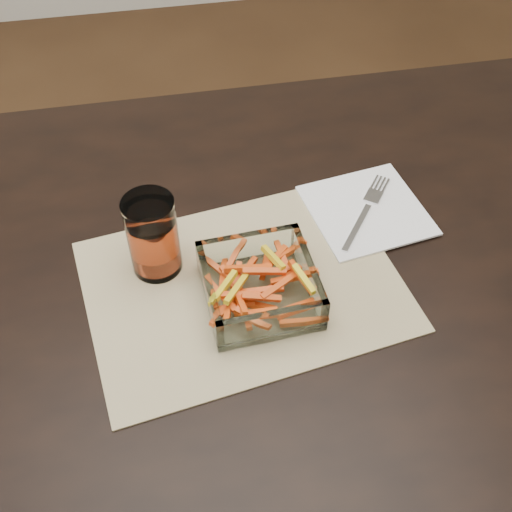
% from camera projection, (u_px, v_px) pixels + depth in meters
% --- Properties ---
extents(dining_table, '(1.60, 0.90, 0.75)m').
position_uv_depth(dining_table, '(274.00, 292.00, 1.04)').
color(dining_table, black).
rests_on(dining_table, ground).
extents(placemat, '(0.49, 0.39, 0.00)m').
position_uv_depth(placemat, '(243.00, 285.00, 0.94)').
color(placemat, tan).
rests_on(placemat, dining_table).
extents(glass_bowl, '(0.16, 0.16, 0.06)m').
position_uv_depth(glass_bowl, '(260.00, 287.00, 0.90)').
color(glass_bowl, white).
rests_on(glass_bowl, placemat).
extents(tumbler, '(0.07, 0.07, 0.13)m').
position_uv_depth(tumbler, '(153.00, 238.00, 0.92)').
color(tumbler, white).
rests_on(tumbler, placemat).
extents(napkin, '(0.20, 0.20, 0.00)m').
position_uv_depth(napkin, '(367.00, 210.00, 1.04)').
color(napkin, white).
rests_on(napkin, placemat).
extents(fork, '(0.12, 0.16, 0.00)m').
position_uv_depth(fork, '(366.00, 209.00, 1.03)').
color(fork, silver).
rests_on(fork, napkin).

